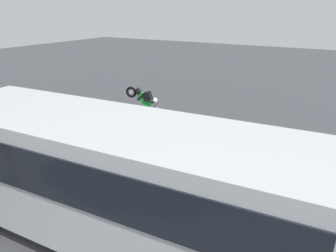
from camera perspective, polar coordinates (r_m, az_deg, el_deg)
name	(u,v)px	position (r m, az deg, el deg)	size (l,w,h in m)	color
ground_plane	(194,156)	(11.90, 5.06, -5.77)	(80.00, 80.00, 0.00)	#424247
tour_bus	(120,188)	(7.01, -9.20, -11.71)	(9.96, 3.26, 3.25)	silver
spectator_far_left	(206,166)	(9.08, 7.36, -7.78)	(0.58, 0.34, 1.73)	black
spectator_left	(179,160)	(9.22, 2.07, -6.70)	(0.57, 0.39, 1.80)	black
spectator_centre	(153,149)	(10.00, -3.00, -4.53)	(0.57, 0.39, 1.77)	#473823
spectator_right	(129,147)	(10.31, -7.57, -4.03)	(0.58, 0.36, 1.73)	#473823
parked_motorcycle_silver	(230,203)	(8.59, 11.93, -14.36)	(2.04, 0.68, 0.99)	black
parked_motorcycle_dark	(123,172)	(9.91, -8.63, -8.79)	(2.04, 0.62, 0.99)	black
stunt_motorcycle	(144,100)	(15.61, -4.67, 5.11)	(1.94, 0.70, 1.80)	black
bay_line_b	(272,161)	(12.13, 19.57, -6.47)	(0.13, 4.92, 0.01)	white
bay_line_c	(203,145)	(12.82, 6.89, -3.71)	(0.13, 4.35, 0.01)	white
bay_line_d	(148,132)	(14.09, -3.93, -1.19)	(0.13, 4.99, 0.01)	white
bay_line_e	(102,121)	(15.79, -12.69, 0.88)	(0.13, 3.92, 0.01)	white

